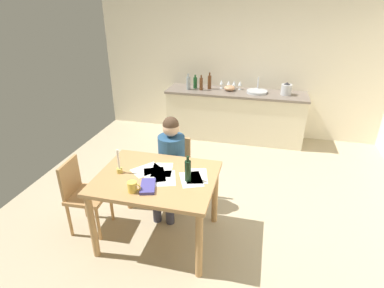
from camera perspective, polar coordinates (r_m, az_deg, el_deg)
ground_plane at (r=4.06m, az=3.55°, el=-11.85°), size 5.20×5.20×0.04m
wall_back at (r=5.91m, az=8.74°, el=14.19°), size 5.20×0.12×2.60m
kitchen_counter at (r=5.80m, az=7.81°, el=5.29°), size 2.48×0.64×0.90m
dining_table at (r=3.25m, az=-6.47°, el=-7.66°), size 1.21×0.95×0.79m
chair_at_table at (r=3.94m, az=-3.30°, el=-4.46°), size 0.40×0.40×0.85m
person_seated at (r=3.71m, az=-4.04°, el=-2.85°), size 0.32×0.59×1.19m
chair_side_empty at (r=3.68m, az=-19.44°, el=-8.45°), size 0.42×0.42×0.85m
coffee_mug at (r=2.96m, az=-10.86°, el=-7.74°), size 0.13×0.09×0.10m
candlestick at (r=3.28m, az=-13.24°, el=-4.03°), size 0.06×0.06×0.27m
book_magazine at (r=3.01m, az=-8.12°, el=-7.70°), size 0.20×0.28×0.03m
paper_letter at (r=3.17m, az=0.89°, el=-5.88°), size 0.28×0.34×0.00m
paper_bill at (r=3.11m, az=-0.14°, el=-6.51°), size 0.31×0.36×0.00m
paper_envelope at (r=3.14m, az=-5.00°, el=-6.27°), size 0.29×0.35×0.00m
paper_receipt at (r=3.31m, az=-8.33°, el=-4.70°), size 0.35×0.36×0.00m
paper_notice at (r=3.21m, az=-6.90°, el=-5.63°), size 0.31×0.36×0.00m
paper_flyer at (r=3.29m, az=-5.52°, el=-4.73°), size 0.27×0.33×0.00m
wine_bottle_on_table at (r=3.04m, az=-0.77°, el=-4.89°), size 0.06×0.06×0.27m
sink_unit at (r=5.63m, az=11.85°, el=9.42°), size 0.36×0.36×0.24m
bottle_oil at (r=5.70m, az=-0.66°, el=11.17°), size 0.07×0.07×0.28m
bottle_vinegar at (r=5.79m, az=0.60°, el=11.22°), size 0.07×0.07×0.25m
bottle_wine_red at (r=5.67m, az=1.69°, el=11.01°), size 0.06×0.06×0.27m
bottle_sauce at (r=5.74m, az=3.23°, el=11.30°), size 0.06×0.06×0.30m
mixing_bowl at (r=5.69m, az=6.91°, el=10.17°), size 0.20×0.20×0.09m
stovetop_kettle at (r=5.62m, az=16.96°, el=9.61°), size 0.18×0.18×0.22m
wine_glass_near_sink at (r=5.77m, az=8.82°, el=10.93°), size 0.07×0.07×0.15m
wine_glass_by_kettle at (r=5.78m, az=7.75°, el=11.02°), size 0.07×0.07×0.15m
wine_glass_back_left at (r=5.79m, az=6.78°, el=11.10°), size 0.07×0.07×0.15m
wine_glass_back_right at (r=5.81m, az=5.46°, el=11.21°), size 0.07×0.07×0.15m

